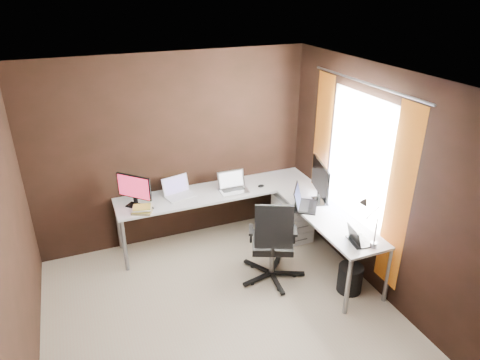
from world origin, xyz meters
name	(u,v)px	position (x,y,z in m)	size (l,w,h in m)	color
room	(252,204)	(0.34, 0.07, 1.28)	(3.60, 3.60, 2.50)	#B0A689
desk	(257,205)	(0.84, 1.04, 0.68)	(2.65, 2.25, 0.73)	white
drawer_pedestal	(292,218)	(1.43, 1.15, 0.30)	(0.42, 0.50, 0.60)	white
monitor_left	(134,189)	(-0.59, 1.49, 0.96)	(0.35, 0.35, 0.41)	black
monitor_right	(320,180)	(1.55, 0.73, 1.03)	(0.22, 0.62, 0.52)	black
laptop_white	(178,192)	(-0.04, 1.56, 0.78)	(0.42, 0.34, 0.24)	white
laptop_silver	(233,186)	(0.67, 1.45, 0.78)	(0.37, 0.27, 0.24)	silver
laptop_black_big	(303,203)	(1.30, 0.70, 0.79)	(0.45, 0.47, 0.26)	black
laptop_black_small	(357,239)	(1.44, -0.21, 0.77)	(0.23, 0.29, 0.18)	black
book_stack	(142,209)	(-0.55, 1.30, 0.77)	(0.29, 0.27, 0.07)	#9E8955
mouse_left	(150,209)	(-0.45, 1.32, 0.75)	(0.09, 0.06, 0.03)	black
mouse_corner	(261,186)	(1.05, 1.38, 0.75)	(0.09, 0.06, 0.04)	black
desk_lamp	(368,217)	(1.48, -0.29, 1.06)	(0.18, 0.21, 0.53)	slate
office_chair	(272,256)	(0.77, 0.43, 0.32)	(0.61, 0.65, 1.08)	black
wastebasket	(350,278)	(1.50, -0.11, 0.16)	(0.28, 0.28, 0.33)	black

